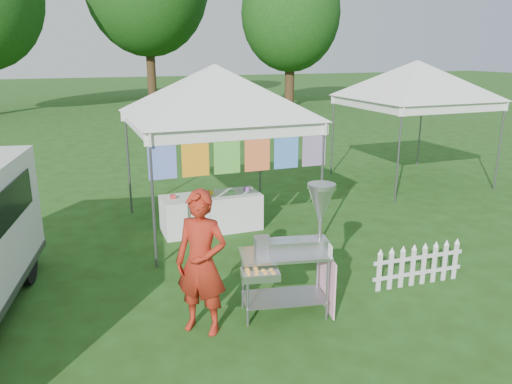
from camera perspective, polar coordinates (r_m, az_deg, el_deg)
name	(u,v)px	position (r m, az deg, el deg)	size (l,w,h in m)	color
ground	(298,313)	(6.55, 4.81, -13.65)	(120.00, 120.00, 0.00)	#234012
canopy_main	(215,64)	(8.97, -4.76, 14.33)	(4.24, 4.24, 3.45)	#59595E
canopy_right	(418,60)	(12.92, 18.00, 14.12)	(4.24, 4.24, 3.45)	#59595E
tree_right	(291,14)	(29.93, 3.99, 19.63)	(5.60, 5.60, 8.42)	#342212
donut_cart	(299,240)	(6.15, 4.95, -5.52)	(1.32, 0.83, 1.68)	gray
vendor	(201,263)	(5.84, -6.26, -8.06)	(0.63, 0.41, 1.73)	#9D2213
picket_fence	(418,266)	(7.49, 18.04, -8.05)	(1.44, 0.10, 0.56)	silver
display_table	(211,213)	(9.25, -5.12, -2.36)	(1.80, 0.70, 0.68)	white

